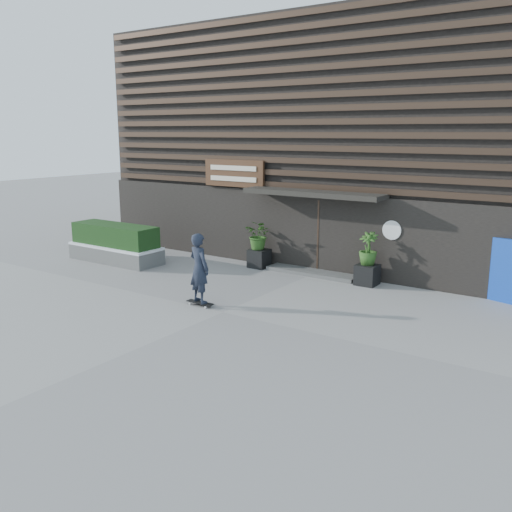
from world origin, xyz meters
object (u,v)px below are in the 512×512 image
Objects in this scene: planter_pot_left at (259,258)px; planter_pot_right at (367,275)px; skateboarder at (199,268)px; raised_bed at (116,254)px.

planter_pot_right is (3.80, 0.00, 0.00)m from planter_pot_left.
planter_pot_right is at bearing 57.78° from skateboarder.
planter_pot_left and planter_pot_right have the same top height.
skateboarder reaches higher than planter_pot_right.
planter_pot_left is 3.80m from planter_pot_right.
planter_pot_left is at bearing 104.13° from skateboarder.
planter_pot_right is at bearing 0.00° from planter_pot_left.
raised_bed is at bearing 158.33° from skateboarder.
skateboarder is at bearing -75.87° from planter_pot_left.
skateboarder is (1.08, -4.31, 0.69)m from planter_pot_left.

